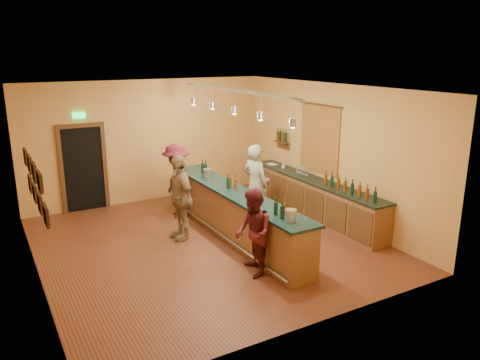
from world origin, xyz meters
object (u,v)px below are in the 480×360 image
customer_c (177,181)px  bar_stool (262,184)px  back_counter (314,198)px  customer_a (253,233)px  bartender (256,184)px  customer_b (180,197)px  tasting_bar (235,211)px

customer_c → bar_stool: bearing=93.2°
back_counter → customer_a: (-2.84, -1.86, 0.31)m
bartender → bar_stool: bearing=-57.0°
customer_b → customer_c: customer_b is taller
bartender → bar_stool: size_ratio=2.42×
customer_b → customer_c: (0.47, 1.33, -0.02)m
back_counter → bartender: size_ratio=2.43×
customer_b → tasting_bar: bearing=59.4°
back_counter → customer_c: size_ratio=2.54×
customer_b → customer_c: size_ratio=1.02×
tasting_bar → bar_stool: size_ratio=6.57×
tasting_bar → bar_stool: 2.06m
bartender → bar_stool: bartender is taller
back_counter → bartender: bartender is taller
back_counter → bar_stool: 1.39m
bartender → customer_a: bearing=131.5°
customer_c → tasting_bar: bearing=33.5°
tasting_bar → customer_b: (-1.02, 0.55, 0.31)m
bartender → customer_b: 1.87m
tasting_bar → bartender: 1.06m
back_counter → bartender: 1.55m
customer_b → bar_stool: size_ratio=2.36×
back_counter → tasting_bar: size_ratio=0.89×
customer_b → back_counter: bearing=81.4°
customer_a → customer_b: 2.28m
back_counter → customer_b: 3.36m
customer_c → bar_stool: customer_c is taller
bartender → customer_c: size_ratio=1.05×
back_counter → tasting_bar: 2.30m
customer_a → customer_c: size_ratio=0.89×
bartender → customer_b: size_ratio=1.02×
back_counter → bar_stool: size_ratio=5.86×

